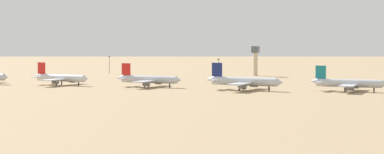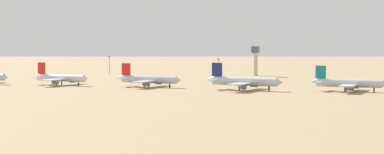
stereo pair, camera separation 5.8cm
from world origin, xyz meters
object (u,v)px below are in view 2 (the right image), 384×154
at_px(parked_jet_navy_3, 244,81).
at_px(control_tower, 255,58).
at_px(light_pole_mid, 219,67).
at_px(parked_jet_red_1, 60,78).
at_px(parked_jet_teal_4, 348,83).
at_px(light_pole_west, 109,63).
at_px(parked_jet_red_2, 148,79).

xyz_separation_m(parked_jet_navy_3, control_tower, (-24.00, 136.39, 8.28)).
distance_m(control_tower, light_pole_mid, 52.05).
xyz_separation_m(parked_jet_red_1, control_tower, (85.63, 132.21, 8.66)).
xyz_separation_m(parked_jet_teal_4, light_pole_west, (-190.79, 124.68, 3.58)).
height_order(parked_jet_teal_4, light_pole_west, light_pole_west).
height_order(parked_jet_teal_4, light_pole_mid, light_pole_mid).
height_order(parked_jet_red_2, control_tower, control_tower).
relative_size(parked_jet_red_1, parked_jet_teal_4, 0.99).
height_order(parked_jet_red_1, control_tower, control_tower).
relative_size(parked_jet_red_2, light_pole_mid, 2.92).
bearing_deg(parked_jet_red_1, control_tower, 67.00).
bearing_deg(parked_jet_teal_4, light_pole_mid, 143.30).
bearing_deg(control_tower, parked_jet_red_1, -122.93).
relative_size(parked_jet_red_2, parked_jet_navy_3, 0.92).
relative_size(control_tower, light_pole_west, 1.60).
relative_size(parked_jet_red_2, light_pole_west, 2.96).
height_order(parked_jet_red_2, light_pole_west, light_pole_west).
xyz_separation_m(parked_jet_red_2, parked_jet_teal_4, (108.59, 1.58, -0.01)).
bearing_deg(light_pole_west, control_tower, 1.95).
bearing_deg(parked_jet_teal_4, parked_jet_red_2, -174.89).
bearing_deg(parked_jet_teal_4, parked_jet_navy_3, -167.29).
bearing_deg(parked_jet_red_1, parked_jet_red_2, 12.12).
xyz_separation_m(parked_jet_navy_3, light_pole_mid, (-37.74, 86.43, 3.32)).
relative_size(control_tower, light_pole_mid, 1.58).
distance_m(parked_jet_navy_3, control_tower, 138.73).
height_order(parked_jet_navy_3, parked_jet_teal_4, parked_jet_navy_3).
relative_size(parked_jet_navy_3, light_pole_mid, 3.16).
bearing_deg(parked_jet_navy_3, parked_jet_red_2, -178.29).
bearing_deg(control_tower, parked_jet_navy_3, -80.02).
bearing_deg(parked_jet_navy_3, light_pole_west, 144.26).
xyz_separation_m(parked_jet_red_2, light_pole_west, (-82.20, 126.26, 3.57)).
xyz_separation_m(light_pole_west, light_pole_mid, (100.30, -46.07, 0.10)).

